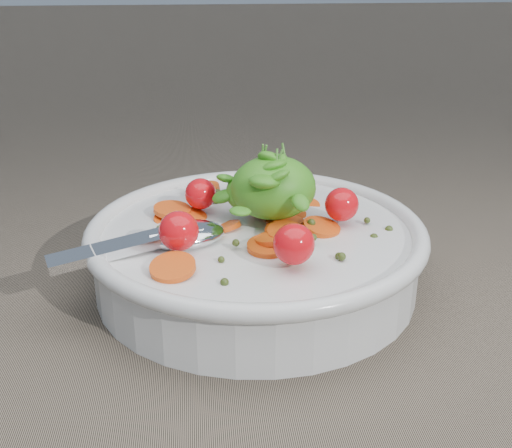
{
  "coord_description": "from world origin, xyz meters",
  "views": [
    {
      "loc": [
        -0.02,
        -0.47,
        0.26
      ],
      "look_at": [
        0.03,
        -0.01,
        0.05
      ],
      "focal_mm": 45.0,
      "sensor_mm": 36.0,
      "label": 1
    }
  ],
  "objects": [
    {
      "name": "bowl",
      "position": [
        0.03,
        -0.0,
        0.03
      ],
      "size": [
        0.29,
        0.27,
        0.12
      ],
      "color": "silver",
      "rests_on": "ground"
    },
    {
      "name": "napkin",
      "position": [
        0.05,
        0.17,
        0.0
      ],
      "size": [
        0.18,
        0.17,
        0.01
      ],
      "primitive_type": "cube",
      "rotation": [
        0.0,
        0.0,
        0.47
      ],
      "color": "white",
      "rests_on": "ground"
    },
    {
      "name": "ground",
      "position": [
        0.0,
        0.0,
        0.0
      ],
      "size": [
        6.0,
        6.0,
        0.0
      ],
      "primitive_type": "plane",
      "color": "#7A6A57",
      "rests_on": "ground"
    }
  ]
}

